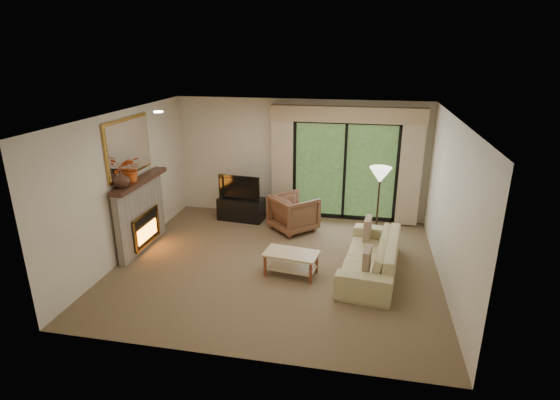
% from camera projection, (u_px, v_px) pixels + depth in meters
% --- Properties ---
extents(floor, '(5.50, 5.50, 0.00)m').
position_uv_depth(floor, '(277.00, 264.00, 7.69)').
color(floor, brown).
rests_on(floor, ground).
extents(ceiling, '(5.50, 5.50, 0.00)m').
position_uv_depth(ceiling, '(276.00, 116.00, 6.83)').
color(ceiling, white).
rests_on(ceiling, ground).
extents(wall_back, '(5.00, 0.00, 5.00)m').
position_uv_depth(wall_back, '(299.00, 159.00, 9.57)').
color(wall_back, beige).
rests_on(wall_back, ground).
extents(wall_front, '(5.00, 0.00, 5.00)m').
position_uv_depth(wall_front, '(232.00, 263.00, 4.94)').
color(wall_front, beige).
rests_on(wall_front, ground).
extents(wall_left, '(0.00, 5.00, 5.00)m').
position_uv_depth(wall_left, '(125.00, 185.00, 7.76)').
color(wall_left, beige).
rests_on(wall_left, ground).
extents(wall_right, '(0.00, 5.00, 5.00)m').
position_uv_depth(wall_right, '(450.00, 205.00, 6.75)').
color(wall_right, beige).
rests_on(wall_right, ground).
extents(fireplace, '(0.24, 1.70, 1.37)m').
position_uv_depth(fireplace, '(141.00, 214.00, 8.13)').
color(fireplace, gray).
rests_on(fireplace, floor).
extents(mirror, '(0.07, 1.45, 1.02)m').
position_uv_depth(mirror, '(129.00, 147.00, 7.73)').
color(mirror, '#B78938').
rests_on(mirror, wall_left).
extents(sliding_door, '(2.26, 0.10, 2.16)m').
position_uv_depth(sliding_door, '(345.00, 171.00, 9.41)').
color(sliding_door, black).
rests_on(sliding_door, floor).
extents(curtain_left, '(0.45, 0.18, 2.35)m').
position_uv_depth(curtain_left, '(282.00, 165.00, 9.52)').
color(curtain_left, tan).
rests_on(curtain_left, floor).
extents(curtain_right, '(0.45, 0.18, 2.35)m').
position_uv_depth(curtain_right, '(410.00, 171.00, 9.03)').
color(curtain_right, tan).
rests_on(curtain_right, floor).
extents(cornice, '(3.20, 0.24, 0.32)m').
position_uv_depth(cornice, '(347.00, 114.00, 8.93)').
color(cornice, tan).
rests_on(cornice, wall_back).
extents(media_console, '(1.03, 0.55, 0.50)m').
position_uv_depth(media_console, '(241.00, 209.00, 9.63)').
color(media_console, black).
rests_on(media_console, floor).
extents(tv, '(0.94, 0.22, 0.54)m').
position_uv_depth(tv, '(241.00, 187.00, 9.46)').
color(tv, black).
rests_on(tv, media_console).
extents(armchair, '(1.16, 1.16, 0.76)m').
position_uv_depth(armchair, '(294.00, 213.00, 9.02)').
color(armchair, brown).
rests_on(armchair, floor).
extents(sofa, '(1.08, 2.25, 0.63)m').
position_uv_depth(sofa, '(371.00, 255.00, 7.32)').
color(sofa, tan).
rests_on(sofa, floor).
extents(pillow_near, '(0.14, 0.39, 0.38)m').
position_uv_depth(pillow_near, '(367.00, 260.00, 6.68)').
color(pillow_near, brown).
rests_on(pillow_near, sofa).
extents(pillow_far, '(0.15, 0.42, 0.41)m').
position_uv_depth(pillow_far, '(368.00, 228.00, 7.83)').
color(pillow_far, brown).
rests_on(pillow_far, sofa).
extents(coffee_table, '(0.94, 0.60, 0.40)m').
position_uv_depth(coffee_table, '(291.00, 263.00, 7.29)').
color(coffee_table, '#D0B287').
rests_on(coffee_table, floor).
extents(floor_lamp, '(0.44, 0.44, 1.52)m').
position_uv_depth(floor_lamp, '(378.00, 206.00, 8.29)').
color(floor_lamp, beige).
rests_on(floor_lamp, floor).
extents(vase, '(0.34, 0.34, 0.29)m').
position_uv_depth(vase, '(121.00, 179.00, 7.36)').
color(vase, '#3C2218').
rests_on(vase, fireplace).
extents(branches, '(0.52, 0.49, 0.47)m').
position_uv_depth(branches, '(131.00, 169.00, 7.64)').
color(branches, '#CC5118').
rests_on(branches, fireplace).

